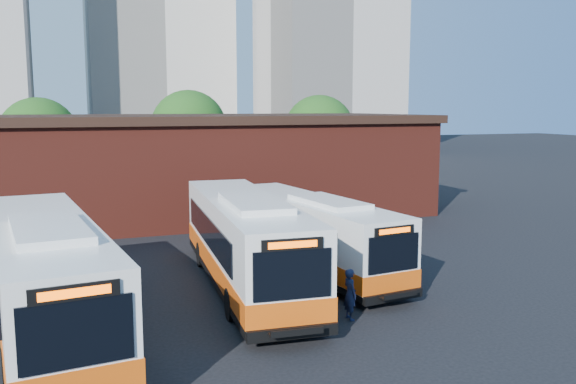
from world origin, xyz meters
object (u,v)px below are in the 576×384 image
object	(u,v)px
bus_west	(47,281)
transit_worker	(350,294)
bus_mideast	(311,236)
bus_midwest	(246,245)

from	to	relation	value
bus_west	transit_worker	xyz separation A→B (m)	(9.23, -2.06, -0.83)
bus_west	transit_worker	world-z (taller)	bus_west
bus_mideast	transit_worker	distance (m)	6.28
bus_midwest	bus_mideast	world-z (taller)	bus_midwest
bus_midwest	bus_mideast	distance (m)	3.59
bus_midwest	transit_worker	xyz separation A→B (m)	(2.15, -4.76, -0.80)
bus_midwest	bus_west	bearing A→B (deg)	-154.88
bus_west	bus_midwest	size ratio (longest dim) A/B	1.02
bus_mideast	transit_worker	world-z (taller)	bus_mideast
bus_west	transit_worker	size ratio (longest dim) A/B	8.08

